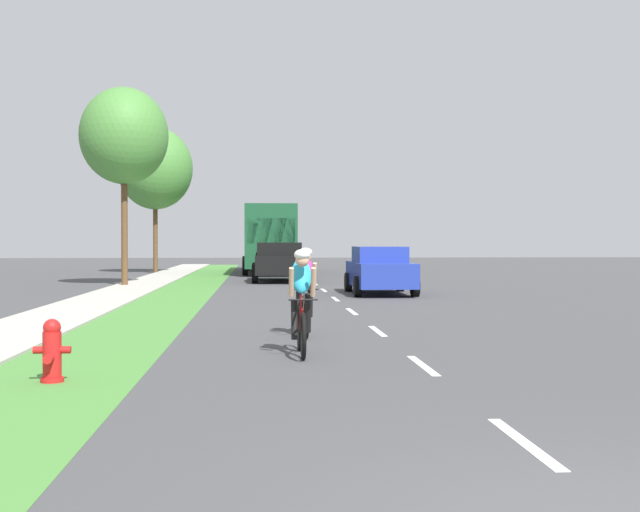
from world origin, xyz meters
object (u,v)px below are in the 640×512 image
object	(u,v)px
cyclist_lead	(301,301)
pickup_black	(279,262)
sedan_blue	(380,270)
street_tree_near	(124,136)
fire_hydrant_red	(52,351)
bus_dark_green	(270,236)
cyclist_trailing	(305,291)
street_tree_far	(155,169)

from	to	relation	value
cyclist_lead	pickup_black	size ratio (longest dim) A/B	0.34
sedan_blue	pickup_black	world-z (taller)	pickup_black
cyclist_lead	street_tree_near	distance (m)	20.65
fire_hydrant_red	bus_dark_green	bearing A→B (deg)	84.94
cyclist_trailing	pickup_black	xyz separation A→B (m)	(-0.00, 19.90, 0.02)
cyclist_lead	pickup_black	world-z (taller)	pickup_black
bus_dark_green	pickup_black	bearing A→B (deg)	-88.58
fire_hydrant_red	pickup_black	size ratio (longest dim) A/B	0.15
fire_hydrant_red	cyclist_lead	world-z (taller)	cyclist_lead
cyclist_trailing	bus_dark_green	world-z (taller)	bus_dark_green
fire_hydrant_red	pickup_black	distance (m)	24.77
cyclist_lead	sedan_blue	distance (m)	14.40
cyclist_trailing	street_tree_far	distance (m)	30.35
sedan_blue	fire_hydrant_red	bearing A→B (deg)	-111.47
cyclist_trailing	street_tree_near	xyz separation A→B (m)	(-5.87, 16.74, 4.82)
bus_dark_green	street_tree_near	size ratio (longest dim) A/B	1.55
cyclist_trailing	fire_hydrant_red	bearing A→B (deg)	-125.37
fire_hydrant_red	street_tree_near	xyz separation A→B (m)	(-2.57, 21.39, 5.26)
street_tree_far	cyclist_lead	bearing A→B (deg)	-79.17
bus_dark_green	sedan_blue	bearing A→B (deg)	-79.78
fire_hydrant_red	street_tree_near	size ratio (longest dim) A/B	0.10
sedan_blue	street_tree_far	distance (m)	20.66
cyclist_trailing	bus_dark_green	xyz separation A→B (m)	(-0.25, 29.84, 1.17)
pickup_black	street_tree_near	distance (m)	8.21
bus_dark_green	fire_hydrant_red	bearing A→B (deg)	-95.06
fire_hydrant_red	cyclist_trailing	xyz separation A→B (m)	(3.30, 4.65, 0.44)
sedan_blue	bus_dark_green	world-z (taller)	bus_dark_green
fire_hydrant_red	street_tree_far	distance (m)	34.48
bus_dark_green	street_tree_far	bearing A→B (deg)	-175.05
street_tree_near	pickup_black	bearing A→B (deg)	28.30
cyclist_trailing	street_tree_far	size ratio (longest dim) A/B	0.22
sedan_blue	street_tree_near	bearing A→B (deg)	149.62
fire_hydrant_red	cyclist_trailing	world-z (taller)	cyclist_trailing
fire_hydrant_red	pickup_black	xyz separation A→B (m)	(3.30, 24.55, 0.46)
bus_dark_green	street_tree_far	size ratio (longest dim) A/B	1.51
fire_hydrant_red	pickup_black	bearing A→B (deg)	82.35
fire_hydrant_red	street_tree_far	size ratio (longest dim) A/B	0.10
fire_hydrant_red	bus_dark_green	distance (m)	34.66
cyclist_trailing	street_tree_near	world-z (taller)	street_tree_near
cyclist_trailing	street_tree_near	distance (m)	18.38
cyclist_lead	pickup_black	xyz separation A→B (m)	(0.19, 22.42, 0.02)
cyclist_trailing	bus_dark_green	distance (m)	29.86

